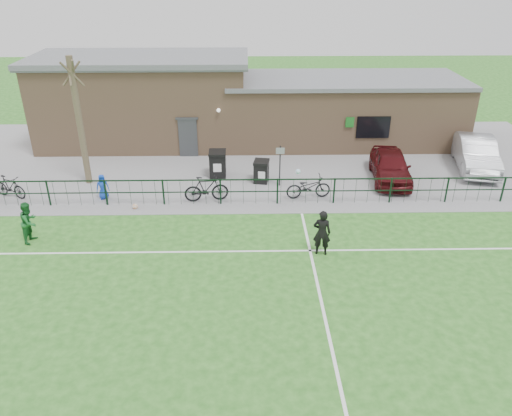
{
  "coord_description": "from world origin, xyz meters",
  "views": [
    {
      "loc": [
        -0.33,
        -11.86,
        9.79
      ],
      "look_at": [
        0.0,
        5.0,
        1.3
      ],
      "focal_mm": 35.0,
      "sensor_mm": 36.0,
      "label": 1
    }
  ],
  "objects_px": {
    "car_maroon": "(390,166)",
    "ball_ground": "(135,206)",
    "bicycle_b": "(10,187)",
    "outfield_player": "(29,222)",
    "wheelie_bin_left": "(218,164)",
    "wheelie_bin_right": "(261,172)",
    "bicycle_e": "(308,187)",
    "bicycle_d": "(206,189)",
    "spectator_child": "(103,187)",
    "sign_post": "(280,166)",
    "bare_tree": "(80,123)",
    "car_silver": "(476,153)"
  },
  "relations": [
    {
      "from": "bicycle_d",
      "to": "ball_ground",
      "type": "xyz_separation_m",
      "value": [
        -3.06,
        -0.72,
        -0.49
      ]
    },
    {
      "from": "bicycle_b",
      "to": "outfield_player",
      "type": "bearing_deg",
      "value": -125.15
    },
    {
      "from": "bare_tree",
      "to": "sign_post",
      "type": "relative_size",
      "value": 3.0
    },
    {
      "from": "bicycle_b",
      "to": "wheelie_bin_left",
      "type": "bearing_deg",
      "value": -52.84
    },
    {
      "from": "car_silver",
      "to": "bicycle_e",
      "type": "xyz_separation_m",
      "value": [
        -8.95,
        -3.38,
        -0.28
      ]
    },
    {
      "from": "car_maroon",
      "to": "ball_ground",
      "type": "xyz_separation_m",
      "value": [
        -11.83,
        -2.92,
        -0.63
      ]
    },
    {
      "from": "spectator_child",
      "to": "bicycle_e",
      "type": "bearing_deg",
      "value": -13.99
    },
    {
      "from": "ball_ground",
      "to": "bare_tree",
      "type": "bearing_deg",
      "value": 133.95
    },
    {
      "from": "wheelie_bin_right",
      "to": "bicycle_e",
      "type": "bearing_deg",
      "value": -31.97
    },
    {
      "from": "sign_post",
      "to": "bicycle_e",
      "type": "xyz_separation_m",
      "value": [
        1.21,
        -1.38,
        -0.47
      ]
    },
    {
      "from": "bicycle_b",
      "to": "bare_tree",
      "type": "bearing_deg",
      "value": -38.64
    },
    {
      "from": "car_silver",
      "to": "bicycle_d",
      "type": "xyz_separation_m",
      "value": [
        -13.52,
        -3.62,
        -0.22
      ]
    },
    {
      "from": "sign_post",
      "to": "outfield_player",
      "type": "xyz_separation_m",
      "value": [
        -9.83,
        -4.99,
        -0.2
      ]
    },
    {
      "from": "bicycle_d",
      "to": "spectator_child",
      "type": "height_order",
      "value": "bicycle_d"
    },
    {
      "from": "wheelie_bin_left",
      "to": "car_maroon",
      "type": "distance_m",
      "value": 8.44
    },
    {
      "from": "car_silver",
      "to": "bicycle_e",
      "type": "distance_m",
      "value": 9.57
    },
    {
      "from": "bare_tree",
      "to": "bicycle_b",
      "type": "bearing_deg",
      "value": -151.64
    },
    {
      "from": "car_maroon",
      "to": "car_silver",
      "type": "bearing_deg",
      "value": 23.24
    },
    {
      "from": "bare_tree",
      "to": "car_silver",
      "type": "xyz_separation_m",
      "value": [
        19.38,
        1.43,
        -2.17
      ]
    },
    {
      "from": "bicycle_b",
      "to": "spectator_child",
      "type": "relative_size",
      "value": 1.48
    },
    {
      "from": "wheelie_bin_left",
      "to": "bicycle_b",
      "type": "relative_size",
      "value": 0.7
    },
    {
      "from": "bare_tree",
      "to": "bicycle_b",
      "type": "distance_m",
      "value": 4.24
    },
    {
      "from": "wheelie_bin_left",
      "to": "spectator_child",
      "type": "relative_size",
      "value": 1.04
    },
    {
      "from": "bicycle_e",
      "to": "ball_ground",
      "type": "bearing_deg",
      "value": 90.1
    },
    {
      "from": "spectator_child",
      "to": "wheelie_bin_left",
      "type": "bearing_deg",
      "value": 13.46
    },
    {
      "from": "car_silver",
      "to": "bicycle_e",
      "type": "relative_size",
      "value": 2.44
    },
    {
      "from": "sign_post",
      "to": "bicycle_b",
      "type": "xyz_separation_m",
      "value": [
        -12.26,
        -1.07,
        -0.49
      ]
    },
    {
      "from": "bare_tree",
      "to": "ball_ground",
      "type": "relative_size",
      "value": 24.45
    },
    {
      "from": "spectator_child",
      "to": "car_maroon",
      "type": "bearing_deg",
      "value": -5.51
    },
    {
      "from": "bicycle_b",
      "to": "ball_ground",
      "type": "bearing_deg",
      "value": -79.23
    },
    {
      "from": "car_silver",
      "to": "ball_ground",
      "type": "height_order",
      "value": "car_silver"
    },
    {
      "from": "car_maroon",
      "to": "bicycle_d",
      "type": "relative_size",
      "value": 2.18
    },
    {
      "from": "wheelie_bin_right",
      "to": "sign_post",
      "type": "xyz_separation_m",
      "value": [
        0.86,
        -0.48,
        0.5
      ]
    },
    {
      "from": "bare_tree",
      "to": "sign_post",
      "type": "xyz_separation_m",
      "value": [
        9.22,
        -0.57,
        -1.98
      ]
    },
    {
      "from": "wheelie_bin_left",
      "to": "car_maroon",
      "type": "xyz_separation_m",
      "value": [
        8.41,
        -0.69,
        0.13
      ]
    },
    {
      "from": "bicycle_b",
      "to": "outfield_player",
      "type": "height_order",
      "value": "outfield_player"
    },
    {
      "from": "spectator_child",
      "to": "car_silver",
      "type": "bearing_deg",
      "value": -3.17
    },
    {
      "from": "bare_tree",
      "to": "car_silver",
      "type": "bearing_deg",
      "value": 4.22
    },
    {
      "from": "bicycle_b",
      "to": "bicycle_e",
      "type": "distance_m",
      "value": 13.47
    },
    {
      "from": "wheelie_bin_left",
      "to": "ball_ground",
      "type": "xyz_separation_m",
      "value": [
        -3.42,
        -3.6,
        -0.5
      ]
    },
    {
      "from": "car_silver",
      "to": "outfield_player",
      "type": "bearing_deg",
      "value": -148.58
    },
    {
      "from": "bare_tree",
      "to": "car_maroon",
      "type": "height_order",
      "value": "bare_tree"
    },
    {
      "from": "bare_tree",
      "to": "bicycle_e",
      "type": "relative_size",
      "value": 2.98
    },
    {
      "from": "spectator_child",
      "to": "ball_ground",
      "type": "relative_size",
      "value": 4.71
    },
    {
      "from": "wheelie_bin_right",
      "to": "outfield_player",
      "type": "height_order",
      "value": "outfield_player"
    },
    {
      "from": "car_silver",
      "to": "bicycle_e",
      "type": "height_order",
      "value": "car_silver"
    },
    {
      "from": "wheelie_bin_right",
      "to": "spectator_child",
      "type": "xyz_separation_m",
      "value": [
        -7.17,
        -1.77,
        0.08
      ]
    },
    {
      "from": "bicycle_e",
      "to": "ball_ground",
      "type": "relative_size",
      "value": 8.21
    },
    {
      "from": "bare_tree",
      "to": "bicycle_d",
      "type": "relative_size",
      "value": 3.06
    },
    {
      "from": "bicycle_b",
      "to": "outfield_player",
      "type": "relative_size",
      "value": 1.05
    }
  ]
}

